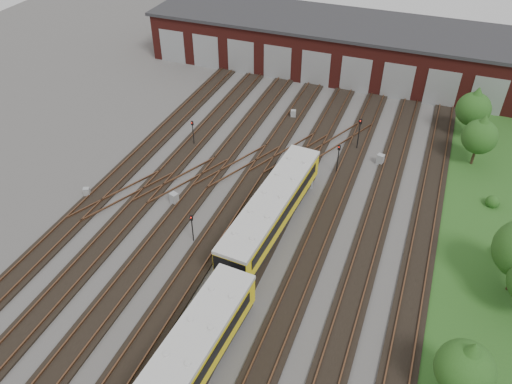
% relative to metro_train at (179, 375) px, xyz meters
% --- Properties ---
extents(ground, '(120.00, 120.00, 0.00)m').
position_rel_metro_train_xyz_m(ground, '(-2.00, 9.08, -1.94)').
color(ground, '#484442').
rests_on(ground, ground).
extents(track_network, '(30.40, 70.00, 0.33)m').
position_rel_metro_train_xyz_m(track_network, '(-2.17, 9.67, -1.83)').
color(track_network, black).
rests_on(track_network, ground).
extents(maintenance_shed, '(51.00, 12.50, 6.35)m').
position_rel_metro_train_xyz_m(maintenance_shed, '(-2.01, 49.06, 1.27)').
color(maintenance_shed, '#551915').
rests_on(maintenance_shed, ground).
extents(grass_verge, '(8.00, 55.00, 0.05)m').
position_rel_metro_train_xyz_m(grass_verge, '(17.00, 19.08, -1.91)').
color(grass_verge, '#204E1A').
rests_on(grass_verge, ground).
extents(metro_train, '(3.73, 47.33, 3.14)m').
position_rel_metro_train_xyz_m(metro_train, '(0.00, 0.00, 0.00)').
color(metro_train, black).
rests_on(metro_train, ground).
extents(signal_mast_0, '(0.25, 0.23, 2.82)m').
position_rel_metro_train_xyz_m(signal_mast_0, '(-11.87, 25.12, -0.13)').
color(signal_mast_0, black).
rests_on(signal_mast_0, ground).
extents(signal_mast_1, '(0.26, 0.25, 2.67)m').
position_rel_metro_train_xyz_m(signal_mast_1, '(-5.40, 12.19, -0.21)').
color(signal_mast_1, black).
rests_on(signal_mast_1, ground).
extents(signal_mast_2, '(0.28, 0.26, 3.18)m').
position_rel_metro_train_xyz_m(signal_mast_2, '(3.19, 25.54, 0.09)').
color(signal_mast_2, black).
rests_on(signal_mast_2, ground).
extents(signal_mast_3, '(0.29, 0.27, 3.53)m').
position_rel_metro_train_xyz_m(signal_mast_3, '(4.12, 30.44, 0.31)').
color(signal_mast_3, black).
rests_on(signal_mast_3, ground).
extents(relay_cabinet_0, '(0.67, 0.63, 0.90)m').
position_rel_metro_train_xyz_m(relay_cabinet_0, '(-17.00, 13.93, -1.49)').
color(relay_cabinet_0, '#96999A').
rests_on(relay_cabinet_0, ground).
extents(relay_cabinet_1, '(0.68, 0.62, 0.95)m').
position_rel_metro_train_xyz_m(relay_cabinet_1, '(-3.98, 34.27, -1.46)').
color(relay_cabinet_1, '#96999A').
rests_on(relay_cabinet_1, ground).
extents(relay_cabinet_2, '(0.82, 0.75, 1.12)m').
position_rel_metro_train_xyz_m(relay_cabinet_2, '(-9.12, 15.85, -1.38)').
color(relay_cabinet_2, '#96999A').
rests_on(relay_cabinet_2, ground).
extents(relay_cabinet_3, '(0.71, 0.64, 1.02)m').
position_rel_metro_train_xyz_m(relay_cabinet_3, '(1.38, 22.52, -1.43)').
color(relay_cabinet_3, '#96999A').
rests_on(relay_cabinet_3, ground).
extents(relay_cabinet_4, '(0.77, 0.69, 1.08)m').
position_rel_metro_train_xyz_m(relay_cabinet_4, '(6.80, 28.63, -1.40)').
color(relay_cabinet_4, '#96999A').
rests_on(relay_cabinet_4, ground).
extents(tree_0, '(3.50, 3.50, 5.81)m').
position_rel_metro_train_xyz_m(tree_0, '(14.44, 37.06, 1.79)').
color(tree_0, '#322416').
rests_on(tree_0, ground).
extents(tree_1, '(3.34, 3.34, 5.53)m').
position_rel_metro_train_xyz_m(tree_1, '(15.25, 31.90, 1.61)').
color(tree_1, '#322416').
rests_on(tree_1, ground).
extents(tree_3, '(3.35, 3.35, 5.56)m').
position_rel_metro_train_xyz_m(tree_3, '(15.23, 5.46, 1.63)').
color(tree_3, '#322416').
rests_on(tree_3, ground).
extents(bush_1, '(1.24, 1.24, 1.24)m').
position_rel_metro_train_xyz_m(bush_1, '(17.99, 19.37, -1.32)').
color(bush_1, '#174212').
rests_on(bush_1, ground).
extents(bush_2, '(1.18, 1.18, 1.18)m').
position_rel_metro_train_xyz_m(bush_2, '(17.21, 25.74, -1.35)').
color(bush_2, '#174212').
rests_on(bush_2, ground).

